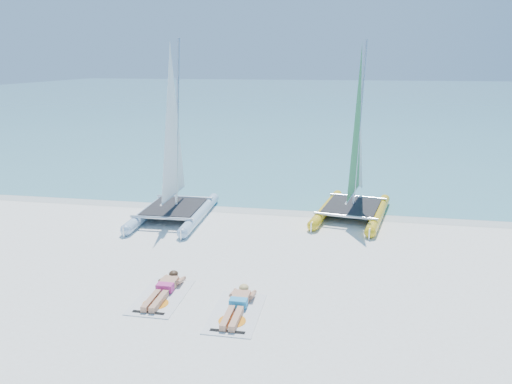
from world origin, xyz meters
TOP-DOWN VIEW (x-y plane):
  - ground at (0.00, 0.00)m, footprint 140.00×140.00m
  - sea at (0.00, 63.00)m, footprint 140.00×115.00m
  - wet_sand_strip at (0.00, 5.50)m, footprint 140.00×1.40m
  - catamaran_blue at (-3.83, 4.08)m, footprint 2.21×4.44m
  - catamaran_yellow at (2.07, 5.63)m, footprint 2.79×4.78m
  - towel_a at (-2.16, -1.59)m, footprint 1.00×1.85m
  - sunbather_a at (-2.16, -1.40)m, footprint 0.37×1.73m
  - towel_b at (-0.37, -2.01)m, footprint 1.00×1.85m
  - sunbather_b at (-0.37, -1.82)m, footprint 0.37×1.73m

SIDE VIEW (x-z plane):
  - ground at x=0.00m, z-range 0.00..0.00m
  - wet_sand_strip at x=0.00m, z-range 0.00..0.01m
  - sea at x=0.00m, z-range 0.00..0.01m
  - towel_a at x=-2.16m, z-range 0.00..0.02m
  - towel_b at x=-0.37m, z-range 0.00..0.02m
  - sunbather_a at x=-2.16m, z-range -0.01..0.25m
  - sunbather_b at x=-0.37m, z-range -0.01..0.25m
  - catamaran_blue at x=-3.83m, z-range -1.21..4.78m
  - catamaran_yellow at x=2.07m, z-range -1.10..4.84m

